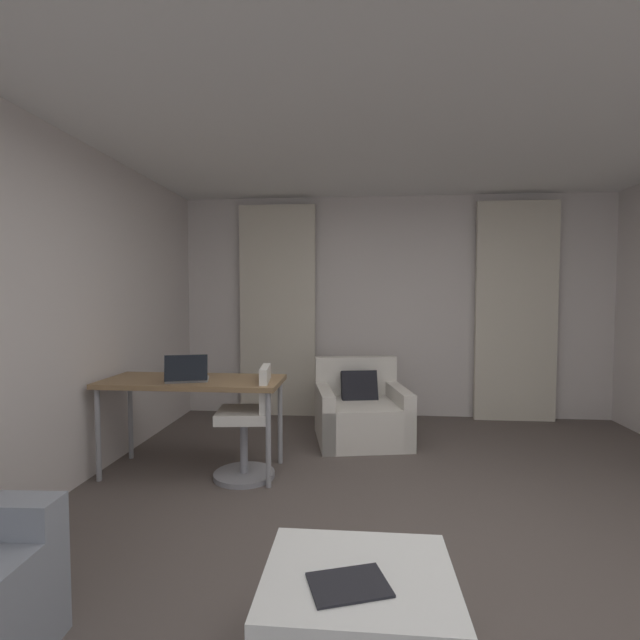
% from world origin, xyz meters
% --- Properties ---
extents(ground_plane, '(12.00, 12.00, 0.00)m').
position_xyz_m(ground_plane, '(0.00, 0.00, 0.00)').
color(ground_plane, '#564C47').
extents(wall_window, '(5.12, 0.06, 2.60)m').
position_xyz_m(wall_window, '(0.00, 3.03, 1.30)').
color(wall_window, silver).
rests_on(wall_window, ground).
extents(ceiling, '(5.12, 6.12, 0.06)m').
position_xyz_m(ceiling, '(0.00, 0.00, 2.63)').
color(ceiling, white).
rests_on(ceiling, wall_left).
extents(curtain_left_panel, '(0.90, 0.06, 2.50)m').
position_xyz_m(curtain_left_panel, '(-1.38, 2.90, 1.25)').
color(curtain_left_panel, beige).
rests_on(curtain_left_panel, ground).
extents(curtain_right_panel, '(0.90, 0.06, 2.50)m').
position_xyz_m(curtain_right_panel, '(1.38, 2.90, 1.25)').
color(curtain_right_panel, beige).
rests_on(curtain_right_panel, ground).
extents(armchair, '(0.99, 0.98, 0.79)m').
position_xyz_m(armchair, '(-0.38, 2.03, 0.26)').
color(armchair, silver).
rests_on(armchair, ground).
extents(desk, '(1.43, 0.60, 0.76)m').
position_xyz_m(desk, '(-1.73, 1.07, 0.69)').
color(desk, olive).
rests_on(desk, ground).
extents(desk_chair, '(0.48, 0.48, 0.88)m').
position_xyz_m(desk_chair, '(-1.26, 1.00, 0.39)').
color(desk_chair, gray).
rests_on(desk_chair, ground).
extents(laptop, '(0.38, 0.33, 0.22)m').
position_xyz_m(laptop, '(-1.74, 0.97, 0.81)').
color(laptop, '#ADADB2').
rests_on(laptop, desk).
extents(coffee_table, '(0.72, 0.61, 0.38)m').
position_xyz_m(coffee_table, '(-0.39, -0.80, 0.19)').
color(coffee_table, white).
rests_on(coffee_table, ground).
extents(magazine_open, '(0.33, 0.28, 0.01)m').
position_xyz_m(magazine_open, '(-0.42, -0.88, 0.39)').
color(magazine_open, black).
rests_on(magazine_open, coffee_table).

